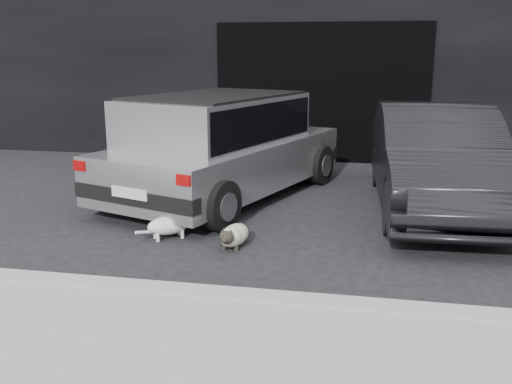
% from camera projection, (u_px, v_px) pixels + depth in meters
% --- Properties ---
extents(ground, '(80.00, 80.00, 0.00)m').
position_uv_depth(ground, '(217.00, 215.00, 7.45)').
color(ground, black).
rests_on(ground, ground).
extents(building_facade, '(34.00, 4.00, 5.00)m').
position_uv_depth(building_facade, '(330.00, 31.00, 12.37)').
color(building_facade, black).
rests_on(building_facade, ground).
extents(garage_opening, '(4.00, 0.10, 2.60)m').
position_uv_depth(garage_opening, '(321.00, 93.00, 10.75)').
color(garage_opening, black).
rests_on(garage_opening, ground).
extents(curb, '(18.00, 0.25, 0.12)m').
position_uv_depth(curb, '(253.00, 301.00, 4.77)').
color(curb, '#999993').
rests_on(curb, ground).
extents(sidewalk, '(18.00, 2.20, 0.11)m').
position_uv_depth(sidewalk, '(216.00, 380.00, 3.63)').
color(sidewalk, '#999993').
rests_on(sidewalk, ground).
extents(silver_hatchback, '(3.07, 4.44, 1.50)m').
position_uv_depth(silver_hatchback, '(221.00, 142.00, 8.17)').
color(silver_hatchback, '#A7A9AB').
rests_on(silver_hatchback, ground).
extents(second_car, '(1.67, 4.30, 1.40)m').
position_uv_depth(second_car, '(436.00, 158.00, 7.57)').
color(second_car, black).
rests_on(second_car, ground).
extents(cat_siamese, '(0.32, 0.83, 0.29)m').
position_uv_depth(cat_siamese, '(233.00, 236.00, 6.22)').
color(cat_siamese, beige).
rests_on(cat_siamese, ground).
extents(cat_white, '(0.60, 0.51, 0.34)m').
position_uv_depth(cat_white, '(171.00, 224.00, 6.51)').
color(cat_white, silver).
rests_on(cat_white, ground).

